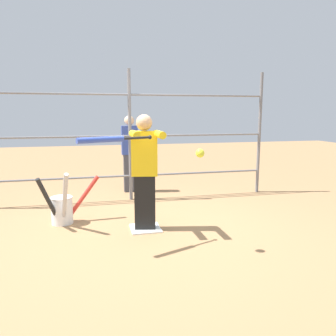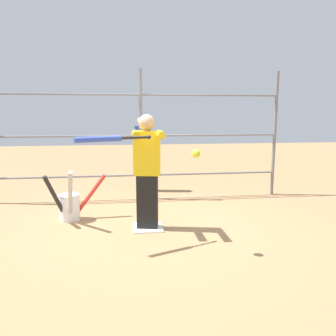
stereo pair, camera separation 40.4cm
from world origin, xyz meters
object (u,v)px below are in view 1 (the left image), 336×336
batter (145,169)px  baseball_bat_swinging (107,139)px  bat_bucket (63,208)px  softball_in_flight (200,153)px  bystander_behind_fence (130,153)px

batter → baseball_bat_swinging: (0.50, 0.59, 0.44)m
bat_bucket → batter: bearing=155.9°
bat_bucket → softball_in_flight: bearing=139.5°
softball_in_flight → bystander_behind_fence: bystander_behind_fence is taller
softball_in_flight → bystander_behind_fence: (0.41, -3.10, -0.34)m
bat_bucket → baseball_bat_swinging: bearing=119.0°
batter → baseball_bat_swinging: bearing=49.6°
baseball_bat_swinging → bat_bucket: size_ratio=1.01×
softball_in_flight → bat_bucket: softball_in_flight is taller
bat_bucket → bystander_behind_fence: size_ratio=0.56×
baseball_bat_swinging → bystander_behind_fence: 2.94m
batter → bystander_behind_fence: 2.25m
bat_bucket → bystander_behind_fence: 2.18m
batter → bystander_behind_fence: (-0.06, -2.25, -0.05)m
batter → softball_in_flight: (-0.47, 0.85, 0.30)m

